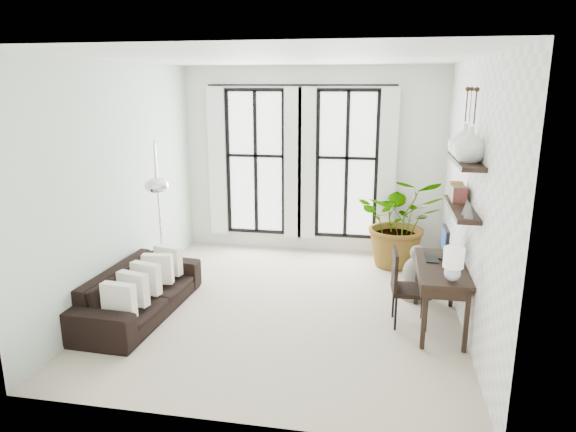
% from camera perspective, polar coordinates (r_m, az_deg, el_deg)
% --- Properties ---
extents(floor, '(5.00, 5.00, 0.00)m').
position_cam_1_polar(floor, '(7.00, -0.26, -9.95)').
color(floor, beige).
rests_on(floor, ground).
extents(ceiling, '(5.00, 5.00, 0.00)m').
position_cam_1_polar(ceiling, '(6.39, -0.30, 17.20)').
color(ceiling, white).
rests_on(ceiling, wall_back).
extents(wall_left, '(0.00, 5.00, 5.00)m').
position_cam_1_polar(wall_left, '(7.26, -18.03, 3.47)').
color(wall_left, silver).
rests_on(wall_left, floor).
extents(wall_right, '(0.00, 5.00, 5.00)m').
position_cam_1_polar(wall_right, '(6.49, 19.66, 2.10)').
color(wall_right, white).
rests_on(wall_right, floor).
extents(wall_back, '(4.50, 0.00, 4.50)m').
position_cam_1_polar(wall_back, '(8.94, 2.71, 6.11)').
color(wall_back, white).
rests_on(wall_back, floor).
extents(windows, '(3.26, 0.13, 2.65)m').
position_cam_1_polar(windows, '(8.91, 1.37, 5.83)').
color(windows, white).
rests_on(windows, wall_back).
extents(wall_shelves, '(0.25, 1.30, 0.60)m').
position_cam_1_polar(wall_shelves, '(6.24, 18.77, 2.90)').
color(wall_shelves, black).
rests_on(wall_shelves, wall_right).
extents(sofa, '(0.91, 2.14, 0.62)m').
position_cam_1_polar(sofa, '(6.93, -16.13, -8.07)').
color(sofa, black).
rests_on(sofa, floor).
extents(throw_pillows, '(0.40, 1.52, 0.40)m').
position_cam_1_polar(throw_pillows, '(6.82, -15.49, -6.66)').
color(throw_pillows, white).
rests_on(throw_pillows, sofa).
extents(plant, '(1.37, 1.19, 1.50)m').
position_cam_1_polar(plant, '(8.46, 12.37, -0.59)').
color(plant, '#2D7228').
rests_on(plant, floor).
extents(desk, '(0.57, 1.34, 1.18)m').
position_cam_1_polar(desk, '(6.40, 16.70, -5.91)').
color(desk, black).
rests_on(desk, floor).
extents(desk_chair, '(0.48, 0.48, 0.95)m').
position_cam_1_polar(desk_chair, '(6.46, 12.71, -7.25)').
color(desk_chair, black).
rests_on(desk_chair, floor).
extents(arc_lamp, '(0.71, 1.21, 2.20)m').
position_cam_1_polar(arc_lamp, '(6.93, -14.38, 4.05)').
color(arc_lamp, silver).
rests_on(arc_lamp, floor).
extents(buddha, '(0.42, 0.42, 0.76)m').
position_cam_1_polar(buddha, '(7.36, 14.07, -6.48)').
color(buddha, slate).
rests_on(buddha, floor).
extents(vase_a, '(0.37, 0.37, 0.38)m').
position_cam_1_polar(vase_a, '(5.88, 19.58, 7.50)').
color(vase_a, white).
rests_on(vase_a, shelf_upper).
extents(vase_b, '(0.37, 0.37, 0.38)m').
position_cam_1_polar(vase_b, '(6.27, 19.03, 7.93)').
color(vase_b, white).
rests_on(vase_b, shelf_upper).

